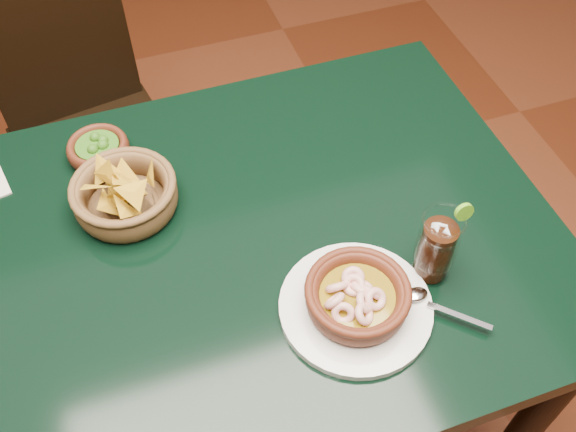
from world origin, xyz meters
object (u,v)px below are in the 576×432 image
object	(u,v)px
shrimp_plate	(357,299)
dining_table	(210,284)
dining_chair	(88,126)
cola_drink	(437,247)
chip_basket	(125,195)

from	to	relation	value
shrimp_plate	dining_table	bearing A→B (deg)	136.30
dining_chair	cola_drink	world-z (taller)	cola_drink
chip_basket	shrimp_plate	bearing A→B (deg)	-47.46
dining_table	shrimp_plate	bearing A→B (deg)	-43.70
dining_table	cola_drink	world-z (taller)	cola_drink
dining_chair	cola_drink	size ratio (longest dim) A/B	5.35
dining_chair	shrimp_plate	bearing A→B (deg)	-68.11
dining_table	shrimp_plate	distance (m)	0.30
dining_table	shrimp_plate	size ratio (longest dim) A/B	4.03
chip_basket	cola_drink	world-z (taller)	cola_drink
dining_chair	cola_drink	bearing A→B (deg)	-59.98
dining_chair	chip_basket	size ratio (longest dim) A/B	3.90
chip_basket	cola_drink	xyz separation A→B (m)	(0.44, -0.30, 0.03)
dining_table	chip_basket	xyz separation A→B (m)	(-0.10, 0.14, 0.13)
dining_table	shrimp_plate	xyz separation A→B (m)	(0.19, -0.18, 0.13)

